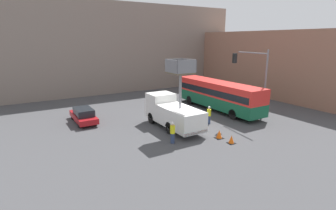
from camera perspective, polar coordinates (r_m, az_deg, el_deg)
ground_plane at (r=23.48m, az=2.05°, el=-5.45°), size 120.00×120.00×0.00m
building_backdrop_far at (r=43.65m, az=-15.13°, el=11.94°), size 44.00×10.00×13.12m
building_backdrop_side at (r=42.73m, az=23.29°, el=8.47°), size 10.00×28.00×8.99m
utility_truck at (r=23.60m, az=0.95°, el=-1.42°), size 2.33×6.77×6.27m
city_bus at (r=30.21m, az=10.74°, el=2.48°), size 2.60×12.06×3.22m
traffic_light_pole at (r=27.43m, az=18.54°, el=6.71°), size 4.22×3.97×6.89m
road_worker_near_truck at (r=20.32m, az=1.01°, el=-6.01°), size 0.38×0.38×1.75m
road_worker_directing at (r=25.16m, az=8.90°, el=-2.18°), size 0.38×0.38×1.76m
traffic_cone_near_truck at (r=21.05m, az=13.64°, el=-7.35°), size 0.56×0.56×0.64m
traffic_cone_mid_road at (r=21.88m, az=11.08°, el=-6.28°), size 0.62×0.62×0.71m
parked_car_curbside at (r=26.66m, az=-17.90°, el=-2.11°), size 1.74×4.63×1.42m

